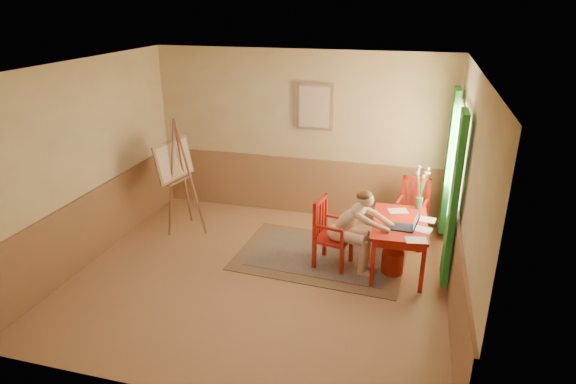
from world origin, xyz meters
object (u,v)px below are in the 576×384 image
(table, at_px, (400,228))
(chair_left, at_px, (330,233))
(figure, at_px, (353,226))
(laptop, at_px, (406,225))
(easel, at_px, (176,165))
(chair_back, at_px, (412,211))

(table, xyz_separation_m, chair_left, (-0.93, -0.14, -0.13))
(chair_left, distance_m, figure, 0.37)
(table, xyz_separation_m, laptop, (0.08, -0.19, 0.14))
(chair_left, xyz_separation_m, easel, (-2.58, 0.54, 0.60))
(chair_back, relative_size, easel, 0.54)
(figure, height_order, easel, easel)
(laptop, bearing_deg, chair_left, 177.29)
(table, height_order, easel, easel)
(chair_left, bearing_deg, figure, -9.26)
(table, xyz_separation_m, chair_back, (0.15, 0.94, -0.13))
(chair_back, bearing_deg, table, -99.09)
(table, relative_size, figure, 1.02)
(chair_back, bearing_deg, figure, -123.68)
(table, bearing_deg, chair_back, 80.91)
(table, relative_size, chair_back, 1.24)
(chair_left, relative_size, figure, 0.82)
(chair_left, height_order, figure, figure)
(table, bearing_deg, chair_left, -171.19)
(chair_left, height_order, laptop, chair_left)
(figure, distance_m, easel, 3.00)
(chair_back, height_order, laptop, chair_back)
(table, height_order, chair_left, chair_left)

